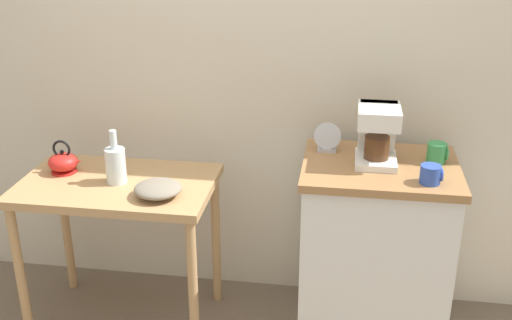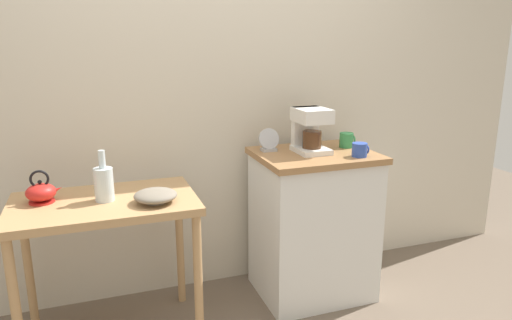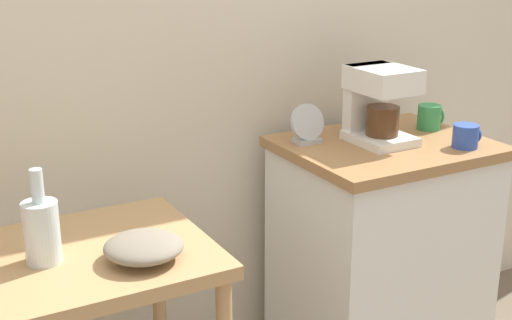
{
  "view_description": "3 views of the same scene",
  "coord_description": "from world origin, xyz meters",
  "px_view_note": "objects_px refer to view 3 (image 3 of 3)",
  "views": [
    {
      "loc": [
        0.39,
        -2.54,
        1.97
      ],
      "look_at": [
        0.01,
        -0.03,
        0.92
      ],
      "focal_mm": 43.65,
      "sensor_mm": 36.0,
      "label": 1
    },
    {
      "loc": [
        -0.68,
        -2.38,
        1.55
      ],
      "look_at": [
        0.17,
        -0.02,
        0.9
      ],
      "focal_mm": 33.14,
      "sensor_mm": 36.0,
      "label": 2
    },
    {
      "loc": [
        -0.97,
        -1.8,
        1.6
      ],
      "look_at": [
        -0.02,
        -0.08,
        0.96
      ],
      "focal_mm": 50.16,
      "sensor_mm": 36.0,
      "label": 3
    }
  ],
  "objects_px": {
    "glass_carafe_vase": "(41,230)",
    "table_clock": "(307,126)",
    "coffee_maker": "(378,101)",
    "mug_blue": "(466,136)",
    "mug_tall_green": "(430,117)",
    "bowl_stoneware": "(144,247)"
  },
  "relations": [
    {
      "from": "coffee_maker",
      "to": "mug_blue",
      "type": "height_order",
      "value": "coffee_maker"
    },
    {
      "from": "mug_tall_green",
      "to": "glass_carafe_vase",
      "type": "bearing_deg",
      "value": -173.94
    },
    {
      "from": "bowl_stoneware",
      "to": "coffee_maker",
      "type": "relative_size",
      "value": 0.8
    },
    {
      "from": "mug_blue",
      "to": "coffee_maker",
      "type": "bearing_deg",
      "value": 136.83
    },
    {
      "from": "mug_tall_green",
      "to": "bowl_stoneware",
      "type": "bearing_deg",
      "value": -167.52
    },
    {
      "from": "glass_carafe_vase",
      "to": "table_clock",
      "type": "bearing_deg",
      "value": 12.97
    },
    {
      "from": "glass_carafe_vase",
      "to": "mug_tall_green",
      "type": "xyz_separation_m",
      "value": [
        1.44,
        0.15,
        0.08
      ]
    },
    {
      "from": "glass_carafe_vase",
      "to": "mug_blue",
      "type": "relative_size",
      "value": 2.75
    },
    {
      "from": "bowl_stoneware",
      "to": "glass_carafe_vase",
      "type": "relative_size",
      "value": 0.82
    },
    {
      "from": "mug_blue",
      "to": "table_clock",
      "type": "xyz_separation_m",
      "value": [
        -0.44,
        0.3,
        0.02
      ]
    },
    {
      "from": "coffee_maker",
      "to": "mug_blue",
      "type": "relative_size",
      "value": 2.82
    },
    {
      "from": "mug_tall_green",
      "to": "table_clock",
      "type": "xyz_separation_m",
      "value": [
        -0.49,
        0.07,
        0.01
      ]
    },
    {
      "from": "glass_carafe_vase",
      "to": "coffee_maker",
      "type": "bearing_deg",
      "value": 6.0
    },
    {
      "from": "glass_carafe_vase",
      "to": "coffee_maker",
      "type": "xyz_separation_m",
      "value": [
        1.17,
        0.12,
        0.18
      ]
    },
    {
      "from": "mug_blue",
      "to": "table_clock",
      "type": "distance_m",
      "value": 0.53
    },
    {
      "from": "table_clock",
      "to": "bowl_stoneware",
      "type": "bearing_deg",
      "value": -155.13
    },
    {
      "from": "bowl_stoneware",
      "to": "table_clock",
      "type": "bearing_deg",
      "value": 24.87
    },
    {
      "from": "mug_tall_green",
      "to": "mug_blue",
      "type": "xyz_separation_m",
      "value": [
        -0.05,
        -0.23,
        -0.01
      ]
    },
    {
      "from": "mug_tall_green",
      "to": "mug_blue",
      "type": "height_order",
      "value": "mug_tall_green"
    },
    {
      "from": "mug_tall_green",
      "to": "coffee_maker",
      "type": "bearing_deg",
      "value": -173.68
    },
    {
      "from": "coffee_maker",
      "to": "mug_blue",
      "type": "xyz_separation_m",
      "value": [
        0.22,
        -0.2,
        -0.1
      ]
    },
    {
      "from": "glass_carafe_vase",
      "to": "mug_tall_green",
      "type": "distance_m",
      "value": 1.45
    }
  ]
}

